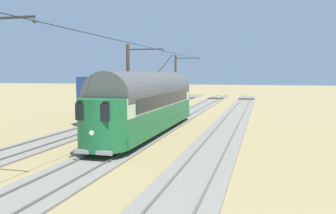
% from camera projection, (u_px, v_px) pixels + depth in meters
% --- Properties ---
extents(ground_plane, '(220.00, 220.00, 0.00)m').
position_uv_depth(ground_plane, '(166.00, 125.00, 28.59)').
color(ground_plane, '#937F51').
extents(track_streetcar_siding, '(2.80, 80.00, 0.18)m').
position_uv_depth(track_streetcar_siding, '(228.00, 126.00, 27.58)').
color(track_streetcar_siding, slate).
rests_on(track_streetcar_siding, ground).
extents(track_adjacent_siding, '(2.80, 80.00, 0.18)m').
position_uv_depth(track_adjacent_siding, '(167.00, 124.00, 28.88)').
color(track_adjacent_siding, slate).
rests_on(track_adjacent_siding, ground).
extents(track_third_siding, '(2.80, 80.00, 0.18)m').
position_uv_depth(track_third_siding, '(111.00, 122.00, 30.19)').
color(track_third_siding, slate).
rests_on(track_third_siding, ground).
extents(vintage_streetcar, '(2.65, 17.06, 5.61)m').
position_uv_depth(vintage_streetcar, '(149.00, 101.00, 24.16)').
color(vintage_streetcar, '#196033').
rests_on(vintage_streetcar, ground).
extents(coach_adjacent, '(2.96, 12.09, 3.85)m').
position_uv_depth(coach_adjacent, '(123.00, 95.00, 32.65)').
color(coach_adjacent, navy).
rests_on(coach_adjacent, ground).
extents(catenary_pole_foreground, '(3.16, 0.28, 6.50)m').
position_uv_depth(catenary_pole_foreground, '(176.00, 80.00, 43.35)').
color(catenary_pole_foreground, '#423323').
rests_on(catenary_pole_foreground, ground).
extents(catenary_pole_mid_near, '(3.16, 0.28, 6.50)m').
position_uv_depth(catenary_pole_mid_near, '(129.00, 83.00, 28.11)').
color(catenary_pole_mid_near, '#423323').
rests_on(catenary_pole_mid_near, ground).
extents(overhead_wire_run, '(2.95, 35.73, 0.18)m').
position_uv_depth(overhead_wire_run, '(165.00, 51.00, 27.91)').
color(overhead_wire_run, black).
rests_on(overhead_wire_run, ground).
extents(spare_tie_stack, '(2.40, 2.40, 0.54)m').
position_uv_depth(spare_tie_stack, '(94.00, 114.00, 33.80)').
color(spare_tie_stack, '#382819').
rests_on(spare_tie_stack, ground).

